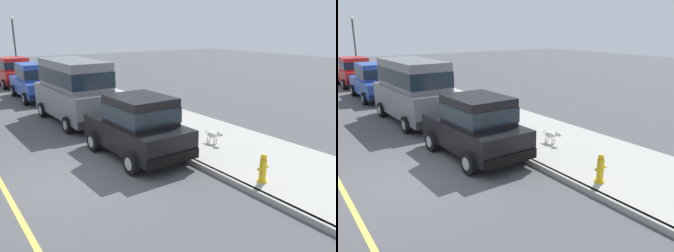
% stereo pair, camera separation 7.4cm
% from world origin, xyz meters
% --- Properties ---
extents(ground_plane, '(80.00, 80.00, 0.00)m').
position_xyz_m(ground_plane, '(0.00, 0.00, 0.00)').
color(ground_plane, '#4C4C4F').
extents(curb, '(0.16, 64.00, 0.14)m').
position_xyz_m(curb, '(3.20, 0.00, 0.07)').
color(curb, gray).
rests_on(curb, ground).
extents(sidewalk, '(3.60, 64.00, 0.14)m').
position_xyz_m(sidewalk, '(5.00, 0.00, 0.07)').
color(sidewalk, '#A8A59E').
rests_on(sidewalk, ground).
extents(lane_centre_line, '(0.12, 57.60, 0.01)m').
position_xyz_m(lane_centre_line, '(-1.60, 0.00, 0.00)').
color(lane_centre_line, '#E0D64C').
rests_on(lane_centre_line, ground).
extents(car_black_hatchback, '(2.06, 3.86, 1.88)m').
position_xyz_m(car_black_hatchback, '(2.22, 0.49, 0.98)').
color(car_black_hatchback, black).
rests_on(car_black_hatchback, ground).
extents(car_grey_van, '(2.22, 4.94, 2.52)m').
position_xyz_m(car_grey_van, '(2.22, 5.57, 1.39)').
color(car_grey_van, slate).
rests_on(car_grey_van, ground).
extents(car_blue_sedan, '(2.08, 4.62, 1.92)m').
position_xyz_m(car_blue_sedan, '(2.14, 11.35, 0.98)').
color(car_blue_sedan, '#28479E').
rests_on(car_blue_sedan, ground).
extents(car_red_hatchback, '(1.97, 3.80, 1.88)m').
position_xyz_m(car_red_hatchback, '(2.13, 16.46, 0.98)').
color(car_red_hatchback, red).
rests_on(car_red_hatchback, ground).
extents(dog_white, '(0.26, 0.75, 0.49)m').
position_xyz_m(dog_white, '(4.64, -0.20, 0.43)').
color(dog_white, white).
rests_on(dog_white, sidewalk).
extents(fire_hydrant, '(0.34, 0.24, 0.72)m').
position_xyz_m(fire_hydrant, '(3.65, -3.08, 0.48)').
color(fire_hydrant, gold).
rests_on(fire_hydrant, sidewalk).
extents(street_lamp, '(0.36, 0.36, 4.42)m').
position_xyz_m(street_lamp, '(3.55, 22.23, 2.91)').
color(street_lamp, '#2D2D33').
rests_on(street_lamp, sidewalk).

